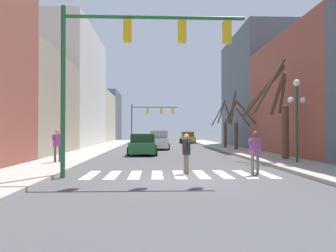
{
  "coord_description": "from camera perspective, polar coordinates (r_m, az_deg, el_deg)",
  "views": [
    {
      "loc": [
        -0.99,
        -12.08,
        1.81
      ],
      "look_at": [
        0.46,
        24.69,
        2.31
      ],
      "focal_mm": 35.0,
      "sensor_mm": 36.0,
      "label": 1
    }
  ],
  "objects": [
    {
      "name": "pedestrian_near_right_corner",
      "position": [
        18.17,
        -18.69,
        -2.76
      ],
      "size": [
        0.5,
        0.65,
        1.72
      ],
      "rotation": [
        0.0,
        0.0,
        4.09
      ],
      "color": "#4C4C51",
      "rests_on": "sidewalk_left"
    },
    {
      "name": "car_parked_right_mid",
      "position": [
        24.44,
        -4.37,
        -3.29
      ],
      "size": [
        2.13,
        4.2,
        1.56
      ],
      "rotation": [
        0.0,
        0.0,
        -1.57
      ],
      "color": "#236B38",
      "rests_on": "ground_plane"
    },
    {
      "name": "sidewalk_left",
      "position": [
        13.28,
        -25.67,
        -8.2
      ],
      "size": [
        2.89,
        90.0,
        0.15
      ],
      "color": "#ADA89E",
      "rests_on": "ground_plane"
    },
    {
      "name": "street_tree_right_far",
      "position": [
        29.47,
        11.82,
        0.59
      ],
      "size": [
        2.68,
        2.31,
        5.22
      ],
      "color": "brown",
      "rests_on": "sidewalk_right"
    },
    {
      "name": "car_driving_toward_lane",
      "position": [
        46.67,
        3.41,
        -2.06
      ],
      "size": [
        2.04,
        4.47,
        1.63
      ],
      "rotation": [
        0.0,
        0.0,
        1.57
      ],
      "color": "#A38423",
      "rests_on": "ground_plane"
    },
    {
      "name": "car_parked_right_far",
      "position": [
        31.41,
        -1.62,
        -2.57
      ],
      "size": [
        1.99,
        4.47,
        1.78
      ],
      "rotation": [
        0.0,
        0.0,
        -1.57
      ],
      "color": "white",
      "rests_on": "ground_plane"
    },
    {
      "name": "building_row_right",
      "position": [
        28.54,
        21.96,
        5.82
      ],
      "size": [
        6.0,
        36.16,
        12.27
      ],
      "color": "#515B66",
      "rests_on": "ground_plane"
    },
    {
      "name": "pedestrian_on_right_sidewalk",
      "position": [
        13.81,
        3.21,
        -4.19
      ],
      "size": [
        0.32,
        0.71,
        1.67
      ],
      "rotation": [
        0.0,
        0.0,
        1.85
      ],
      "color": "#7A705B",
      "rests_on": "ground_plane"
    },
    {
      "name": "building_row_left",
      "position": [
        35.21,
        -18.27,
        5.3
      ],
      "size": [
        6.0,
        59.42,
        13.38
      ],
      "color": "#934C3D",
      "rests_on": "ground_plane"
    },
    {
      "name": "street_lamp_right_corner",
      "position": [
        18.36,
        21.51,
        3.65
      ],
      "size": [
        0.95,
        0.36,
        4.32
      ],
      "color": "#1E4C2D",
      "rests_on": "sidewalk_right"
    },
    {
      "name": "traffic_signal_far",
      "position": [
        49.4,
        -3.28,
        2.07
      ],
      "size": [
        6.96,
        0.28,
        5.72
      ],
      "color": "#236038",
      "rests_on": "ground_plane"
    },
    {
      "name": "traffic_signal_near",
      "position": [
        13.05,
        -6.51,
        12.98
      ],
      "size": [
        7.12,
        0.28,
        6.6
      ],
      "color": "#236038",
      "rests_on": "ground_plane"
    },
    {
      "name": "crosswalk_stripes",
      "position": [
        13.56,
        1.97,
        -8.43
      ],
      "size": [
        7.65,
        2.6,
        0.01
      ],
      "color": "white",
      "rests_on": "ground_plane"
    },
    {
      "name": "street_tree_right_near",
      "position": [
        20.41,
        18.63,
        2.29
      ],
      "size": [
        2.47,
        2.34,
        5.87
      ],
      "color": "brown",
      "rests_on": "sidewalk_right"
    },
    {
      "name": "street_tree_left_mid",
      "position": [
        32.22,
        9.82,
        -0.22
      ],
      "size": [
        1.82,
        1.85,
        4.64
      ],
      "color": "brown",
      "rests_on": "sidewalk_right"
    },
    {
      "name": "pedestrian_waiting_at_curb",
      "position": [
        13.94,
        14.92,
        -3.87
      ],
      "size": [
        0.7,
        0.47,
        1.78
      ],
      "rotation": [
        0.0,
        0.0,
        3.68
      ],
      "color": "#7A705B",
      "rests_on": "ground_plane"
    },
    {
      "name": "ground_plane",
      "position": [
        12.26,
        2.43,
        -9.26
      ],
      "size": [
        240.0,
        240.0,
        0.0
      ],
      "primitive_type": "plane",
      "color": "#4C4C4F"
    }
  ]
}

